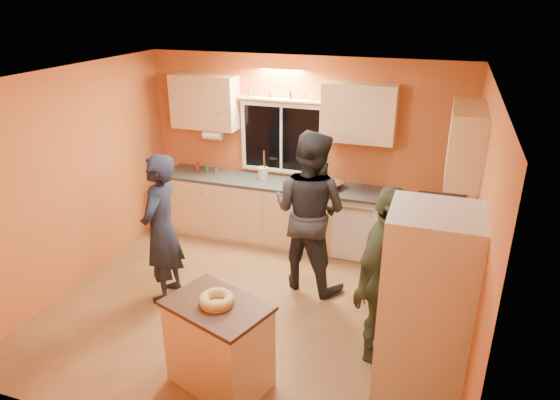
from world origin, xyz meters
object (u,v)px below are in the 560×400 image
at_px(person_left, 161,229).
at_px(person_right, 384,278).
at_px(person_center, 309,211).
at_px(refrigerator, 425,309).
at_px(island, 219,344).

bearing_deg(person_left, person_right, 78.49).
relative_size(person_center, person_right, 1.08).
distance_m(person_left, person_right, 2.55).
bearing_deg(refrigerator, person_center, 133.59).
relative_size(refrigerator, person_center, 0.92).
relative_size(island, person_center, 0.53).
xyz_separation_m(person_left, person_center, (1.51, 0.80, 0.10)).
xyz_separation_m(island, person_right, (1.33, 0.83, 0.46)).
xyz_separation_m(island, person_center, (0.30, 1.91, 0.54)).
bearing_deg(island, person_center, 100.41).
xyz_separation_m(refrigerator, person_left, (-2.92, 0.68, -0.02)).
height_order(island, person_center, person_center).
bearing_deg(person_center, island, 96.04).
bearing_deg(island, person_left, 156.96).
relative_size(island, person_right, 0.58).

